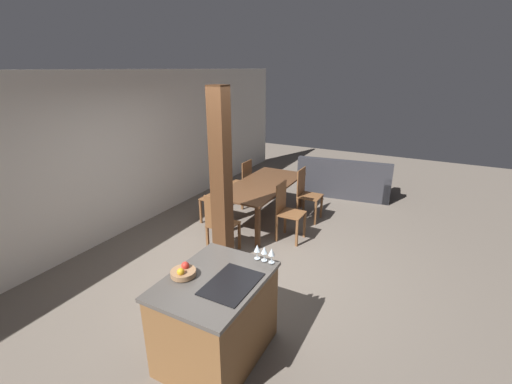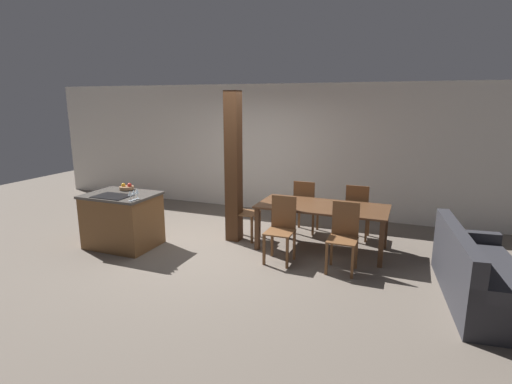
{
  "view_description": "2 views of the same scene",
  "coord_description": "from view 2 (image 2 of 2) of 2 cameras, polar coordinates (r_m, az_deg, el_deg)",
  "views": [
    {
      "loc": [
        -3.7,
        -2.07,
        2.72
      ],
      "look_at": [
        0.6,
        0.2,
        0.95
      ],
      "focal_mm": 24.0,
      "sensor_mm": 36.0,
      "label": 1
    },
    {
      "loc": [
        2.87,
        -5.5,
        2.37
      ],
      "look_at": [
        0.6,
        0.2,
        0.95
      ],
      "focal_mm": 28.0,
      "sensor_mm": 36.0,
      "label": 2
    }
  ],
  "objects": [
    {
      "name": "ground_plane",
      "position": [
        6.64,
        -5.51,
        -7.95
      ],
      "size": [
        16.0,
        16.0,
        0.0
      ],
      "primitive_type": "plane",
      "color": "#665B51"
    },
    {
      "name": "wall_back",
      "position": [
        8.62,
        2.1,
        6.22
      ],
      "size": [
        11.2,
        0.08,
        2.7
      ],
      "color": "silver",
      "rests_on": "ground_plane"
    },
    {
      "name": "kitchen_island",
      "position": [
        6.93,
        -18.52,
        -3.79
      ],
      "size": [
        1.11,
        0.85,
        0.9
      ],
      "color": "brown",
      "rests_on": "ground_plane"
    },
    {
      "name": "fruit_bowl",
      "position": [
        7.08,
        -18.0,
        0.65
      ],
      "size": [
        0.24,
        0.24,
        0.11
      ],
      "color": "#99704C",
      "rests_on": "kitchen_island"
    },
    {
      "name": "wine_glass_near",
      "position": [
        6.22,
        -17.55,
        -0.22
      ],
      "size": [
        0.07,
        0.07,
        0.16
      ],
      "color": "silver",
      "rests_on": "kitchen_island"
    },
    {
      "name": "wine_glass_middle",
      "position": [
        6.28,
        -17.09,
        -0.06
      ],
      "size": [
        0.07,
        0.07,
        0.16
      ],
      "color": "silver",
      "rests_on": "kitchen_island"
    },
    {
      "name": "wine_glass_far",
      "position": [
        6.34,
        -16.64,
        0.09
      ],
      "size": [
        0.07,
        0.07,
        0.16
      ],
      "color": "silver",
      "rests_on": "kitchen_island"
    },
    {
      "name": "dining_table",
      "position": [
        6.46,
        9.45,
        -2.65
      ],
      "size": [
        2.04,
        0.94,
        0.73
      ],
      "color": "#51331E",
      "rests_on": "ground_plane"
    },
    {
      "name": "dining_chair_near_left",
      "position": [
        5.97,
        3.62,
        -5.14
      ],
      "size": [
        0.4,
        0.4,
        0.97
      ],
      "color": "brown",
      "rests_on": "ground_plane"
    },
    {
      "name": "dining_chair_near_right",
      "position": [
        5.77,
        12.39,
        -6.09
      ],
      "size": [
        0.4,
        0.4,
        0.97
      ],
      "color": "brown",
      "rests_on": "ground_plane"
    },
    {
      "name": "dining_chair_far_left",
      "position": [
        7.25,
        7.04,
        -1.94
      ],
      "size": [
        0.4,
        0.4,
        0.97
      ],
      "rotation": [
        0.0,
        0.0,
        3.14
      ],
      "color": "brown",
      "rests_on": "ground_plane"
    },
    {
      "name": "dining_chair_far_right",
      "position": [
        7.08,
        14.26,
        -2.6
      ],
      "size": [
        0.4,
        0.4,
        0.97
      ],
      "rotation": [
        0.0,
        0.0,
        3.14
      ],
      "color": "brown",
      "rests_on": "ground_plane"
    },
    {
      "name": "dining_chair_head_end",
      "position": [
        6.91,
        -1.99,
        -2.59
      ],
      "size": [
        0.4,
        0.4,
        0.97
      ],
      "rotation": [
        0.0,
        0.0,
        1.57
      ],
      "color": "brown",
      "rests_on": "ground_plane"
    },
    {
      "name": "couch",
      "position": [
        5.58,
        29.34,
        -10.66
      ],
      "size": [
        1.07,
        2.08,
        0.86
      ],
      "rotation": [
        0.0,
        0.0,
        1.69
      ],
      "color": "#2D2D33",
      "rests_on": "ground_plane"
    },
    {
      "name": "timber_post",
      "position": [
        6.69,
        -3.23,
        3.45
      ],
      "size": [
        0.23,
        0.23,
        2.52
      ],
      "color": "#4C2D19",
      "rests_on": "ground_plane"
    }
  ]
}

